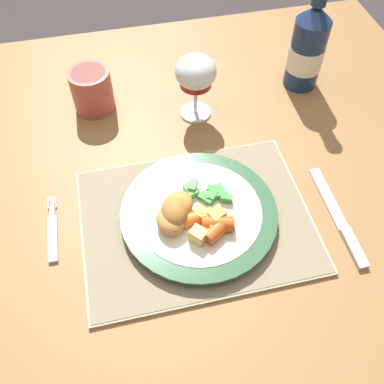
{
  "coord_description": "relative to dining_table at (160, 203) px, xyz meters",
  "views": [
    {
      "loc": [
        -0.05,
        -0.48,
        1.32
      ],
      "look_at": [
        0.04,
        -0.09,
        0.78
      ],
      "focal_mm": 40.0,
      "sensor_mm": 36.0,
      "label": 1
    }
  ],
  "objects": [
    {
      "name": "breaded_croquettes",
      "position": [
        0.01,
        -0.12,
        0.14
      ],
      "size": [
        0.08,
        0.09,
        0.04
      ],
      "color": "#B77F3D",
      "rests_on": "dinner_plate"
    },
    {
      "name": "placemat",
      "position": [
        0.04,
        -0.12,
        0.1
      ],
      "size": [
        0.36,
        0.28,
        0.01
      ],
      "color": "tan",
      "rests_on": "dining_table"
    },
    {
      "name": "bottle",
      "position": [
        0.33,
        0.17,
        0.18
      ],
      "size": [
        0.07,
        0.07,
        0.23
      ],
      "color": "navy",
      "rests_on": "dining_table"
    },
    {
      "name": "wine_glass",
      "position": [
        0.1,
        0.13,
        0.18
      ],
      "size": [
        0.08,
        0.08,
        0.13
      ],
      "color": "silver",
      "rests_on": "dining_table"
    },
    {
      "name": "green_beans_pile",
      "position": [
        0.07,
        -0.09,
        0.13
      ],
      "size": [
        0.07,
        0.05,
        0.02
      ],
      "color": "green",
      "rests_on": "dinner_plate"
    },
    {
      "name": "roast_potatoes",
      "position": [
        0.05,
        -0.15,
        0.13
      ],
      "size": [
        0.07,
        0.07,
        0.02
      ],
      "color": "gold",
      "rests_on": "dinner_plate"
    },
    {
      "name": "ground_plane",
      "position": [
        0.0,
        0.0,
        -0.65
      ],
      "size": [
        6.0,
        6.0,
        0.0
      ],
      "primitive_type": "plane",
      "color": "#383333"
    },
    {
      "name": "table_knife",
      "position": [
        0.27,
        -0.17,
        0.1
      ],
      "size": [
        0.02,
        0.2,
        0.01
      ],
      "color": "silver",
      "rests_on": "dining_table"
    },
    {
      "name": "dinner_plate",
      "position": [
        0.05,
        -0.11,
        0.11
      ],
      "size": [
        0.25,
        0.25,
        0.02
      ],
      "color": "silver",
      "rests_on": "placemat"
    },
    {
      "name": "glazed_carrots",
      "position": [
        0.06,
        -0.15,
        0.13
      ],
      "size": [
        0.08,
        0.06,
        0.02
      ],
      "color": "orange",
      "rests_on": "dinner_plate"
    },
    {
      "name": "drinking_cup",
      "position": [
        -0.09,
        0.19,
        0.14
      ],
      "size": [
        0.08,
        0.08,
        0.08
      ],
      "color": "#B24C42",
      "rests_on": "dining_table"
    },
    {
      "name": "dining_table",
      "position": [
        0.0,
        0.0,
        0.0
      ],
      "size": [
        1.2,
        0.91,
        0.74
      ],
      "color": "olive",
      "rests_on": "ground"
    },
    {
      "name": "fork",
      "position": [
        -0.18,
        -0.09,
        0.1
      ],
      "size": [
        0.02,
        0.12,
        0.01
      ],
      "color": "silver",
      "rests_on": "dining_table"
    }
  ]
}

